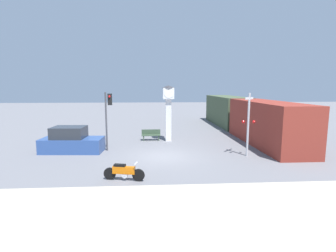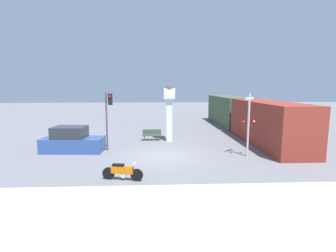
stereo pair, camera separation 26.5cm
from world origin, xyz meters
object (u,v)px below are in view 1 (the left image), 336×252
object	(u,v)px
clock_tower	(168,105)
railroad_crossing_signal	(248,122)
freight_train	(243,115)
traffic_light	(108,111)
motorcycle	(124,172)
parked_car	(72,142)
bench	(151,135)

from	to	relation	value
clock_tower	railroad_crossing_signal	xyz separation A→B (m)	(4.88, -5.25, -0.82)
freight_train	traffic_light	size ratio (longest dim) A/B	5.15
traffic_light	railroad_crossing_signal	bearing A→B (deg)	-12.55
motorcycle	freight_train	distance (m)	16.86
freight_train	parked_car	bearing A→B (deg)	-154.04
freight_train	railroad_crossing_signal	world-z (taller)	railroad_crossing_signal
clock_tower	bench	size ratio (longest dim) A/B	2.91
freight_train	traffic_light	xyz separation A→B (m)	(-12.19, -6.91, 1.17)
motorcycle	railroad_crossing_signal	distance (m)	8.92
freight_train	bench	bearing A→B (deg)	-159.29
bench	parked_car	size ratio (longest dim) A/B	0.37
freight_train	railroad_crossing_signal	xyz separation A→B (m)	(-2.83, -8.99, 0.56)
parked_car	traffic_light	bearing A→B (deg)	9.82
clock_tower	freight_train	xyz separation A→B (m)	(7.71, 3.75, -1.38)
motorcycle	bench	size ratio (longest dim) A/B	1.27
motorcycle	railroad_crossing_signal	world-z (taller)	railroad_crossing_signal
clock_tower	freight_train	bearing A→B (deg)	25.91
clock_tower	traffic_light	distance (m)	5.49
clock_tower	freight_train	world-z (taller)	clock_tower
motorcycle	railroad_crossing_signal	xyz separation A→B (m)	(7.70, 4.12, 1.82)
freight_train	bench	distance (m)	9.89
freight_train	railroad_crossing_signal	distance (m)	9.44
motorcycle	parked_car	distance (m)	7.29
parked_car	freight_train	bearing A→B (deg)	29.78
freight_train	parked_car	xyz separation A→B (m)	(-14.74, -7.18, -0.95)
railroad_crossing_signal	bench	size ratio (longest dim) A/B	2.60
clock_tower	bench	bearing A→B (deg)	169.36
motorcycle	traffic_light	size ratio (longest dim) A/B	0.49
traffic_light	parked_car	distance (m)	3.33
freight_train	traffic_light	bearing A→B (deg)	-150.46
clock_tower	bench	xyz separation A→B (m)	(-1.47, 0.28, -2.59)
railroad_crossing_signal	parked_car	world-z (taller)	railroad_crossing_signal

